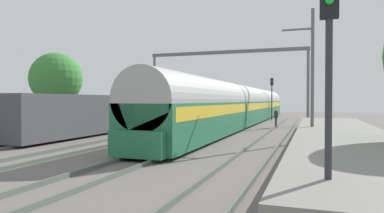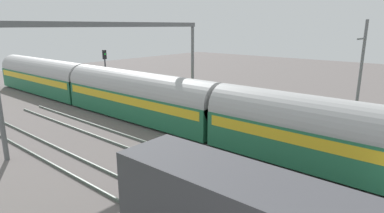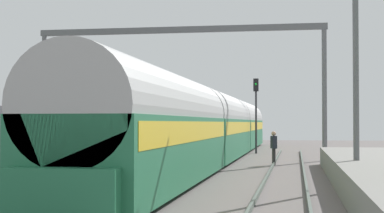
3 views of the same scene
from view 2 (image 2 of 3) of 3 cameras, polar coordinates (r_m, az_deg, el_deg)
name	(u,v)px [view 2 (image 2 of 3)]	position (r m, az deg, el deg)	size (l,w,h in m)	color
passenger_train	(138,96)	(26.82, -9.53, 1.89)	(2.93, 49.20, 3.82)	#236B47
person_crossing	(209,108)	(26.47, 3.00, -0.19)	(0.36, 0.46, 1.73)	#2F2F2F
railway_signal_far	(105,69)	(33.31, -15.15, 6.41)	(0.36, 0.30, 5.27)	#2D2D33
catenary_gantry	(119,49)	(24.49, -12.89, 9.98)	(17.28, 0.28, 7.86)	#5D5E62
catenary_pole_east_mid	(360,79)	(24.37, 27.66, 4.43)	(1.90, 0.20, 8.00)	#5D5E62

